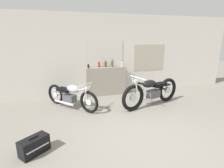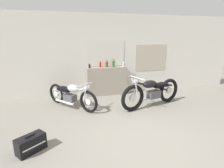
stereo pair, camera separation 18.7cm
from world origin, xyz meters
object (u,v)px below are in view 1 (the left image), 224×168
object	(u,v)px
bottle_center	(106,64)
motorcycle_black	(152,91)
bottle_right_center	(112,63)
bottle_rightmost	(122,64)
bottle_left_center	(99,64)
motorcycle_silver	(71,95)
bottle_leftmost	(88,66)
hard_case_black	(34,146)

from	to	relation	value
bottle_center	motorcycle_black	bearing A→B (deg)	-52.84
bottle_right_center	bottle_rightmost	xyz separation A→B (m)	(0.38, -0.00, -0.03)
bottle_left_center	bottle_right_center	distance (m)	0.46
motorcycle_silver	bottle_left_center	bearing A→B (deg)	41.68
bottle_leftmost	bottle_center	world-z (taller)	bottle_center
motorcycle_silver	bottle_right_center	bearing A→B (deg)	31.07
bottle_right_center	motorcycle_silver	xyz separation A→B (m)	(-1.51, -0.91, -0.75)
bottle_center	bottle_rightmost	size ratio (longest dim) A/B	1.13
bottle_left_center	hard_case_black	xyz separation A→B (m)	(-1.81, -2.89, -0.96)
motorcycle_black	bottle_rightmost	bearing A→B (deg)	108.21
bottle_left_center	motorcycle_silver	distance (m)	1.57
bottle_leftmost	motorcycle_silver	bearing A→B (deg)	-127.07
bottle_rightmost	motorcycle_black	xyz separation A→B (m)	(0.45, -1.38, -0.66)
bottle_center	bottle_rightmost	xyz separation A→B (m)	(0.61, -0.02, -0.01)
bottle_right_center	hard_case_black	size ratio (longest dim) A/B	0.55
motorcycle_silver	motorcycle_black	xyz separation A→B (m)	(2.34, -0.48, 0.05)
bottle_center	bottle_right_center	xyz separation A→B (m)	(0.23, -0.02, 0.02)
motorcycle_black	bottle_leftmost	bearing A→B (deg)	140.95
bottle_center	motorcycle_black	world-z (taller)	bottle_center
bottle_center	hard_case_black	size ratio (longest dim) A/B	0.46
bottle_rightmost	bottle_right_center	bearing A→B (deg)	179.39
bottle_leftmost	bottle_left_center	bearing A→B (deg)	7.40
bottle_left_center	hard_case_black	distance (m)	3.54
bottle_center	bottle_left_center	bearing A→B (deg)	179.39
motorcycle_black	bottle_center	bearing A→B (deg)	127.16
bottle_right_center	hard_case_black	world-z (taller)	bottle_right_center
bottle_center	motorcycle_black	distance (m)	1.89
bottle_leftmost	motorcycle_black	world-z (taller)	bottle_leftmost
bottle_left_center	bottle_rightmost	world-z (taller)	bottle_left_center
bottle_rightmost	hard_case_black	xyz separation A→B (m)	(-2.65, -2.86, -0.95)
bottle_leftmost	bottle_rightmost	distance (m)	1.22
bottle_leftmost	bottle_center	bearing A→B (deg)	4.40
bottle_right_center	motorcycle_black	xyz separation A→B (m)	(0.83, -1.38, -0.69)
bottle_rightmost	motorcycle_black	size ratio (longest dim) A/B	0.10
bottle_left_center	motorcycle_black	world-z (taller)	bottle_left_center
bottle_left_center	bottle_right_center	world-z (taller)	bottle_right_center
bottle_leftmost	motorcycle_black	xyz separation A→B (m)	(1.67, -1.36, -0.64)
bottle_center	hard_case_black	world-z (taller)	bottle_center
bottle_leftmost	motorcycle_silver	size ratio (longest dim) A/B	0.11
bottle_leftmost	bottle_rightmost	size ratio (longest dim) A/B	0.75
bottle_leftmost	motorcycle_silver	world-z (taller)	bottle_leftmost
bottle_right_center	motorcycle_black	world-z (taller)	bottle_right_center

